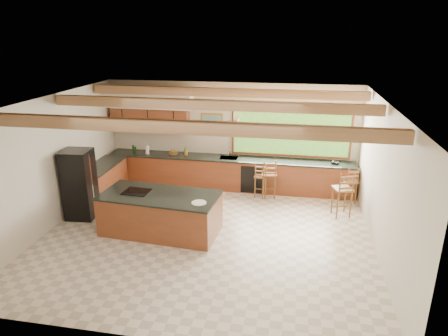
# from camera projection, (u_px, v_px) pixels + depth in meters

# --- Properties ---
(ground) EXTENTS (7.20, 7.20, 0.00)m
(ground) POSITION_uv_depth(u_px,v_px,m) (207.00, 235.00, 8.96)
(ground) COLOR beige
(ground) RESTS_ON ground
(room_shell) EXTENTS (7.27, 6.54, 3.02)m
(room_shell) POSITION_uv_depth(u_px,v_px,m) (204.00, 132.00, 8.87)
(room_shell) COLOR beige
(room_shell) RESTS_ON ground
(counter_run) EXTENTS (7.12, 3.10, 1.22)m
(counter_run) POSITION_uv_depth(u_px,v_px,m) (198.00, 176.00, 11.29)
(counter_run) COLOR brown
(counter_run) RESTS_ON ground
(island) EXTENTS (2.71, 1.43, 0.93)m
(island) POSITION_uv_depth(u_px,v_px,m) (161.00, 213.00, 8.99)
(island) COLOR brown
(island) RESTS_ON ground
(refrigerator) EXTENTS (0.71, 0.70, 1.70)m
(refrigerator) POSITION_uv_depth(u_px,v_px,m) (79.00, 184.00, 9.60)
(refrigerator) COLOR black
(refrigerator) RESTS_ON ground
(bar_stool_a) EXTENTS (0.38, 0.38, 0.99)m
(bar_stool_a) POSITION_uv_depth(u_px,v_px,m) (261.00, 177.00, 10.83)
(bar_stool_a) COLOR brown
(bar_stool_a) RESTS_ON ground
(bar_stool_b) EXTENTS (0.44, 0.44, 1.12)m
(bar_stool_b) POSITION_uv_depth(u_px,v_px,m) (269.00, 175.00, 10.76)
(bar_stool_b) COLOR brown
(bar_stool_b) RESTS_ON ground
(bar_stool_c) EXTENTS (0.53, 0.53, 1.18)m
(bar_stool_c) POSITION_uv_depth(u_px,v_px,m) (343.00, 190.00, 9.64)
(bar_stool_c) COLOR brown
(bar_stool_c) RESTS_ON ground
(bar_stool_d) EXTENTS (0.47, 0.47, 1.00)m
(bar_stool_d) POSITION_uv_depth(u_px,v_px,m) (350.00, 182.00, 10.43)
(bar_stool_d) COLOR brown
(bar_stool_d) RESTS_ON ground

